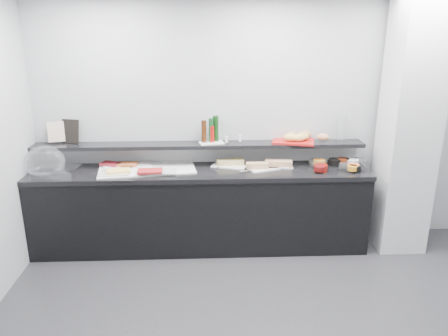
{
  "coord_description": "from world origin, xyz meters",
  "views": [
    {
      "loc": [
        -0.63,
        -2.74,
        2.35
      ],
      "look_at": [
        -0.45,
        1.45,
        1.0
      ],
      "focal_mm": 35.0,
      "sensor_mm": 36.0,
      "label": 1
    }
  ],
  "objects_px": {
    "condiment_tray": "(212,143)",
    "carafe": "(341,128)",
    "framed_print": "(70,131)",
    "bread_tray": "(293,141)",
    "sandwich_plate_mid": "(265,169)",
    "cloche_base": "(56,169)"
  },
  "relations": [
    {
      "from": "cloche_base",
      "to": "bread_tray",
      "type": "bearing_deg",
      "value": 11.27
    },
    {
      "from": "bread_tray",
      "to": "sandwich_plate_mid",
      "type": "bearing_deg",
      "value": -133.16
    },
    {
      "from": "condiment_tray",
      "to": "carafe",
      "type": "xyz_separation_m",
      "value": [
        1.43,
        0.03,
        0.14
      ]
    },
    {
      "from": "condiment_tray",
      "to": "framed_print",
      "type": "bearing_deg",
      "value": 164.29
    },
    {
      "from": "carafe",
      "to": "condiment_tray",
      "type": "bearing_deg",
      "value": -178.93
    },
    {
      "from": "bread_tray",
      "to": "carafe",
      "type": "xyz_separation_m",
      "value": [
        0.53,
        0.01,
        0.14
      ]
    },
    {
      "from": "cloche_base",
      "to": "sandwich_plate_mid",
      "type": "height_order",
      "value": "cloche_base"
    },
    {
      "from": "condiment_tray",
      "to": "carafe",
      "type": "height_order",
      "value": "carafe"
    },
    {
      "from": "framed_print",
      "to": "condiment_tray",
      "type": "xyz_separation_m",
      "value": [
        1.53,
        -0.08,
        -0.12
      ]
    },
    {
      "from": "framed_print",
      "to": "condiment_tray",
      "type": "bearing_deg",
      "value": 14.71
    },
    {
      "from": "condiment_tray",
      "to": "bread_tray",
      "type": "height_order",
      "value": "bread_tray"
    },
    {
      "from": "cloche_base",
      "to": "sandwich_plate_mid",
      "type": "xyz_separation_m",
      "value": [
        2.22,
        -0.05,
        -0.01
      ]
    },
    {
      "from": "sandwich_plate_mid",
      "to": "condiment_tray",
      "type": "bearing_deg",
      "value": 139.18
    },
    {
      "from": "framed_print",
      "to": "condiment_tray",
      "type": "height_order",
      "value": "framed_print"
    },
    {
      "from": "sandwich_plate_mid",
      "to": "condiment_tray",
      "type": "distance_m",
      "value": 0.65
    },
    {
      "from": "cloche_base",
      "to": "carafe",
      "type": "xyz_separation_m",
      "value": [
        3.08,
        0.17,
        0.38
      ]
    },
    {
      "from": "cloche_base",
      "to": "condiment_tray",
      "type": "xyz_separation_m",
      "value": [
        1.65,
        0.14,
        0.24
      ]
    },
    {
      "from": "sandwich_plate_mid",
      "to": "carafe",
      "type": "height_order",
      "value": "carafe"
    },
    {
      "from": "cloche_base",
      "to": "sandwich_plate_mid",
      "type": "distance_m",
      "value": 2.22
    },
    {
      "from": "carafe",
      "to": "bread_tray",
      "type": "bearing_deg",
      "value": -179.01
    },
    {
      "from": "condiment_tray",
      "to": "bread_tray",
      "type": "xyz_separation_m",
      "value": [
        0.9,
        0.02,
        0.0
      ]
    },
    {
      "from": "framed_print",
      "to": "bread_tray",
      "type": "distance_m",
      "value": 2.44
    }
  ]
}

